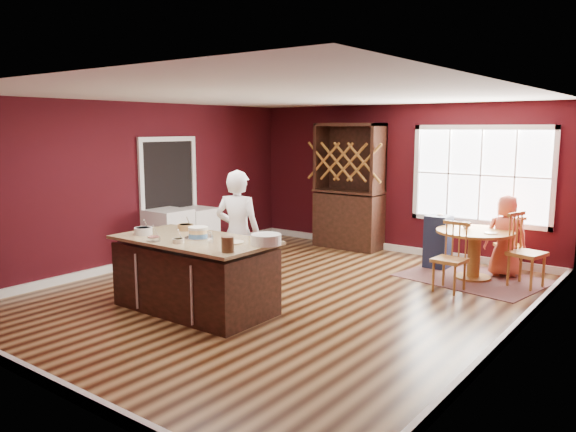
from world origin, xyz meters
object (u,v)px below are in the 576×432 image
(chair_north, at_px, (509,243))
(hutch, at_px, (349,186))
(kitchen_island, at_px, (195,276))
(dining_table, at_px, (474,244))
(high_chair, at_px, (438,241))
(toddler, at_px, (437,219))
(seated_woman, at_px, (506,236))
(dryer, at_px, (197,233))
(layer_cake, at_px, (198,232))
(chair_east, at_px, (527,250))
(washer, at_px, (169,237))
(baker, at_px, (238,234))
(chair_south, at_px, (450,257))

(chair_north, relative_size, hutch, 0.39)
(kitchen_island, distance_m, dining_table, 4.27)
(dining_table, bearing_deg, kitchen_island, -122.92)
(high_chair, xyz_separation_m, toddler, (-0.04, 0.02, 0.36))
(seated_woman, xyz_separation_m, high_chair, (-1.04, -0.11, -0.18))
(hutch, distance_m, dryer, 2.98)
(layer_cake, relative_size, seated_woman, 0.27)
(high_chair, bearing_deg, dining_table, -24.28)
(chair_east, relative_size, hutch, 0.46)
(chair_north, bearing_deg, dryer, -6.62)
(chair_east, relative_size, washer, 1.17)
(kitchen_island, relative_size, baker, 1.19)
(dryer, bearing_deg, washer, -90.00)
(chair_north, bearing_deg, chair_south, 45.34)
(dryer, bearing_deg, dining_table, 18.68)
(seated_woman, bearing_deg, toddler, -18.62)
(washer, relative_size, dryer, 1.06)
(high_chair, relative_size, washer, 0.98)
(baker, xyz_separation_m, layer_cake, (-0.03, -0.70, 0.12))
(chair_east, distance_m, chair_south, 1.19)
(dining_table, distance_m, chair_south, 0.86)
(washer, bearing_deg, seated_woman, 28.34)
(kitchen_island, distance_m, washer, 2.56)
(baker, relative_size, toddler, 6.67)
(seated_woman, height_order, high_chair, seated_woman)
(layer_cake, distance_m, chair_south, 3.52)
(kitchen_island, xyz_separation_m, chair_north, (2.63, 4.30, 0.03))
(kitchen_island, bearing_deg, washer, 145.88)
(chair_north, bearing_deg, hutch, -33.21)
(chair_east, relative_size, chair_south, 1.10)
(baker, height_order, chair_east, baker)
(baker, xyz_separation_m, chair_south, (2.20, 1.97, -0.37))
(high_chair, height_order, hutch, hutch)
(kitchen_island, distance_m, hutch, 4.46)
(kitchen_island, height_order, high_chair, kitchen_island)
(baker, distance_m, chair_south, 2.98)
(baker, distance_m, toddler, 3.52)
(dining_table, distance_m, toddler, 0.87)
(layer_cake, distance_m, chair_east, 4.69)
(kitchen_island, relative_size, chair_north, 2.21)
(seated_woman, bearing_deg, chair_north, -108.27)
(chair_north, distance_m, dryer, 5.24)
(dining_table, relative_size, chair_south, 1.16)
(layer_cake, bearing_deg, chair_south, 50.07)
(chair_south, xyz_separation_m, high_chair, (-0.65, 1.18, -0.04))
(dining_table, relative_size, seated_woman, 0.90)
(washer, bearing_deg, chair_south, 16.33)
(toddler, xyz_separation_m, washer, (-3.69, -2.49, -0.35))
(baker, distance_m, chair_north, 4.39)
(dining_table, xyz_separation_m, seated_woman, (0.33, 0.43, 0.10))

